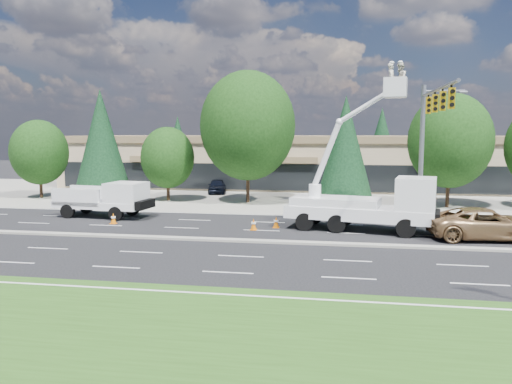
% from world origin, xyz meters
% --- Properties ---
extents(ground, '(140.00, 140.00, 0.00)m').
position_xyz_m(ground, '(0.00, 0.00, 0.00)').
color(ground, black).
rests_on(ground, ground).
extents(concrete_apron, '(140.00, 22.00, 0.01)m').
position_xyz_m(concrete_apron, '(0.00, 20.00, 0.01)').
color(concrete_apron, gray).
rests_on(concrete_apron, ground).
extents(grass_verge, '(140.00, 10.00, 0.01)m').
position_xyz_m(grass_verge, '(0.00, -13.00, 0.01)').
color(grass_verge, '#254B15').
rests_on(grass_verge, ground).
extents(road_median, '(120.00, 0.55, 0.12)m').
position_xyz_m(road_median, '(0.00, 0.00, 0.06)').
color(road_median, gray).
rests_on(road_median, ground).
extents(strip_mall, '(50.40, 15.40, 5.50)m').
position_xyz_m(strip_mall, '(0.00, 29.97, 2.83)').
color(strip_mall, tan).
rests_on(strip_mall, ground).
extents(tree_front_a, '(5.04, 5.04, 7.00)m').
position_xyz_m(tree_front_a, '(-22.00, 15.00, 4.09)').
color(tree_front_a, '#332114').
rests_on(tree_front_a, ground).
extents(tree_front_b, '(4.86, 4.86, 9.58)m').
position_xyz_m(tree_front_b, '(-16.00, 15.00, 5.14)').
color(tree_front_b, '#332114').
rests_on(tree_front_b, ground).
extents(tree_front_c, '(4.58, 4.58, 6.35)m').
position_xyz_m(tree_front_c, '(-10.00, 15.00, 3.72)').
color(tree_front_c, '#332114').
rests_on(tree_front_c, ground).
extents(tree_front_d, '(7.89, 7.89, 10.94)m').
position_xyz_m(tree_front_d, '(-3.00, 15.00, 6.41)').
color(tree_front_d, '#332114').
rests_on(tree_front_d, ground).
extents(tree_front_e, '(4.47, 4.47, 8.81)m').
position_xyz_m(tree_front_e, '(5.00, 15.00, 4.72)').
color(tree_front_e, '#332114').
rests_on(tree_front_e, ground).
extents(tree_front_f, '(6.42, 6.42, 8.91)m').
position_xyz_m(tree_front_f, '(13.00, 15.00, 5.22)').
color(tree_front_f, '#332114').
rests_on(tree_front_f, ground).
extents(tree_back_a, '(4.13, 4.13, 8.14)m').
position_xyz_m(tree_back_a, '(-18.00, 42.00, 4.36)').
color(tree_back_a, '#332114').
rests_on(tree_back_a, ground).
extents(tree_back_b, '(6.07, 6.07, 11.96)m').
position_xyz_m(tree_back_b, '(-4.00, 42.00, 6.41)').
color(tree_back_b, '#332114').
rests_on(tree_back_b, ground).
extents(tree_back_c, '(4.62, 4.62, 9.10)m').
position_xyz_m(tree_back_c, '(10.00, 42.00, 4.88)').
color(tree_back_c, '#332114').
rests_on(tree_back_c, ground).
extents(tree_back_d, '(4.96, 4.96, 9.77)m').
position_xyz_m(tree_back_d, '(22.00, 42.00, 5.24)').
color(tree_back_d, '#332114').
rests_on(tree_back_d, ground).
extents(signal_mast, '(2.76, 10.16, 9.00)m').
position_xyz_m(signal_mast, '(10.03, 7.04, 6.06)').
color(signal_mast, gray).
rests_on(signal_mast, ground).
extents(utility_pickup, '(6.66, 3.10, 2.46)m').
position_xyz_m(utility_pickup, '(-11.32, 6.14, 1.01)').
color(utility_pickup, white).
rests_on(utility_pickup, ground).
extents(bucket_truck, '(8.97, 4.21, 9.88)m').
position_xyz_m(bucket_truck, '(6.43, 4.06, 2.07)').
color(bucket_truck, white).
rests_on(bucket_truck, ground).
extents(traffic_cone_a, '(0.40, 0.40, 0.70)m').
position_xyz_m(traffic_cone_a, '(-9.78, 3.85, 0.34)').
color(traffic_cone_a, '#DB6806').
rests_on(traffic_cone_a, ground).
extents(traffic_cone_b, '(0.40, 0.40, 0.70)m').
position_xyz_m(traffic_cone_b, '(-0.50, 3.32, 0.34)').
color(traffic_cone_b, '#DB6806').
rests_on(traffic_cone_b, ground).
extents(traffic_cone_c, '(0.40, 0.40, 0.70)m').
position_xyz_m(traffic_cone_c, '(0.75, 4.27, 0.34)').
color(traffic_cone_c, '#DB6806').
rests_on(traffic_cone_c, ground).
extents(minivan, '(6.46, 3.40, 1.73)m').
position_xyz_m(minivan, '(12.58, 2.80, 0.87)').
color(minivan, '#9E774C').
rests_on(minivan, ground).
extents(parked_car_west, '(2.32, 4.23, 1.36)m').
position_xyz_m(parked_car_west, '(-7.15, 21.00, 0.68)').
color(parked_car_west, black).
rests_on(parked_car_west, ground).
extents(parked_car_east, '(2.74, 5.09, 1.59)m').
position_xyz_m(parked_car_east, '(3.53, 16.00, 0.80)').
color(parked_car_east, black).
rests_on(parked_car_east, ground).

